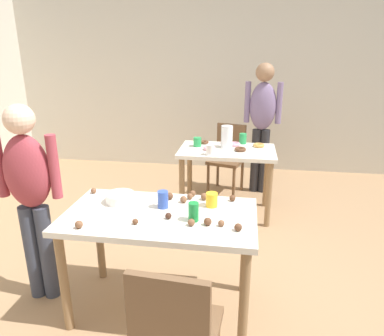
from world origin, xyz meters
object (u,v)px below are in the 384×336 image
chair_near_table (175,331)px  person_girl_near (30,189)px  chair_far_table (228,154)px  soda_can (194,212)px  dining_table_far (227,160)px  dining_table_near (160,228)px  mixing_bowl (120,198)px  pitcher_far (227,137)px  person_adult_far (262,117)px

chair_near_table → person_girl_near: 1.41m
chair_near_table → chair_far_table: size_ratio=1.00×
person_girl_near → soda_can: person_girl_near is taller
dining_table_far → soda_can: bearing=-93.8°
dining_table_far → chair_near_table: chair_near_table is taller
dining_table_far → chair_near_table: (-0.11, -2.37, -0.13)m
chair_near_table → dining_table_near: bearing=108.5°
dining_table_near → dining_table_far: 1.68m
person_girl_near → mixing_bowl: bearing=12.4°
chair_far_table → person_girl_near: 2.65m
dining_table_near → pitcher_far: bearing=78.9°
chair_near_table → pitcher_far: 2.47m
dining_table_far → person_girl_near: 2.08m
mixing_bowl → pitcher_far: pitcher_far is taller
person_girl_near → person_adult_far: person_adult_far is taller
dining_table_far → chair_near_table: 2.37m
dining_table_near → mixing_bowl: 0.37m
dining_table_far → person_adult_far: size_ratio=0.63×
chair_far_table → person_girl_near: size_ratio=0.60×
chair_far_table → person_adult_far: 0.63m
dining_table_near → chair_far_table: 2.34m
person_girl_near → soda_can: (1.15, -0.07, -0.05)m
person_adult_far → person_girl_near: bearing=-124.9°
soda_can → person_adult_far: bearing=78.5°
person_girl_near → dining_table_far: bearing=52.4°
dining_table_near → soda_can: (0.23, -0.07, 0.17)m
dining_table_far → pitcher_far: bearing=99.5°
dining_table_near → chair_near_table: size_ratio=1.45×
pitcher_far → mixing_bowl: bearing=-112.5°
chair_far_table → person_girl_near: person_girl_near is taller
person_girl_near → chair_far_table: bearing=61.8°
person_adult_far → soda_can: size_ratio=13.32×
dining_table_far → pitcher_far: (-0.01, 0.07, 0.25)m
person_girl_near → mixing_bowl: (0.59, 0.13, -0.08)m
soda_can → pitcher_far: pitcher_far is taller
person_girl_near → mixing_bowl: 0.61m
dining_table_far → chair_near_table: bearing=-92.5°
soda_can → chair_far_table: bearing=87.8°
person_adult_far → soda_can: 2.48m
chair_near_table → soda_can: 0.73m
person_girl_near → pitcher_far: bearing=53.9°
dining_table_near → chair_far_table: size_ratio=1.45×
dining_table_near → dining_table_far: size_ratio=1.23×
chair_near_table → mixing_bowl: bearing=123.1°
mixing_bowl → pitcher_far: bearing=67.5°
chair_near_table → person_adult_far: size_ratio=0.54×
dining_table_far → soda_can: size_ratio=8.41×
dining_table_near → mixing_bowl: size_ratio=6.31×
dining_table_near → soda_can: 0.29m
dining_table_far → person_adult_far: bearing=62.0°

